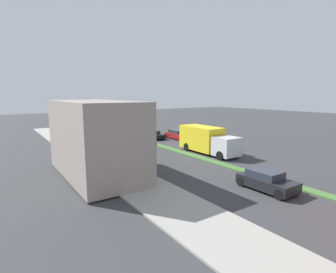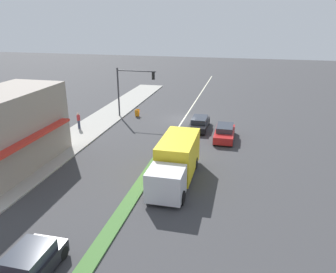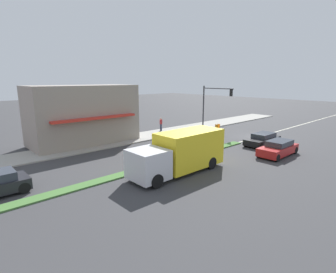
% 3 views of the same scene
% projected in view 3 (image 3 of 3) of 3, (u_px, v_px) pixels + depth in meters
% --- Properties ---
extents(ground_plane, '(160.00, 160.00, 0.00)m').
position_uv_depth(ground_plane, '(124.00, 175.00, 18.25)').
color(ground_plane, '#38383A').
extents(sidewalk_right, '(4.00, 73.00, 0.12)m').
position_uv_depth(sidewalk_right, '(66.00, 150.00, 24.41)').
color(sidewalk_right, '#9E9B93').
rests_on(sidewalk_right, ground).
extents(lane_marking_center, '(0.16, 60.00, 0.01)m').
position_uv_depth(lane_marking_center, '(257.00, 137.00, 30.10)').
color(lane_marking_center, beige).
rests_on(lane_marking_center, ground).
extents(building_corner_store, '(5.50, 10.49, 5.83)m').
position_uv_depth(building_corner_store, '(84.00, 114.00, 26.75)').
color(building_corner_store, gray).
rests_on(building_corner_store, sidewalk_right).
extents(traffic_signal_main, '(4.59, 0.34, 5.60)m').
position_uv_depth(traffic_signal_main, '(212.00, 100.00, 33.30)').
color(traffic_signal_main, '#333338').
rests_on(traffic_signal_main, sidewalk_right).
extents(pedestrian, '(0.34, 0.34, 1.67)m').
position_uv_depth(pedestrian, '(161.00, 124.00, 33.11)').
color(pedestrian, '#282D42').
rests_on(pedestrian, sidewalk_right).
extents(warning_aframe_sign, '(0.45, 0.53, 0.84)m').
position_uv_depth(warning_aframe_sign, '(217.00, 127.00, 34.01)').
color(warning_aframe_sign, orange).
rests_on(warning_aframe_sign, ground).
extents(delivery_truck, '(2.44, 7.50, 2.87)m').
position_uv_depth(delivery_truck, '(181.00, 152.00, 18.59)').
color(delivery_truck, silver).
rests_on(delivery_truck, ground).
extents(suv_black, '(1.78, 4.46, 1.20)m').
position_uv_depth(suv_black, '(263.00, 139.00, 26.53)').
color(suv_black, black).
rests_on(suv_black, ground).
extents(hatchback_red, '(1.80, 4.35, 1.32)m').
position_uv_depth(hatchback_red, '(278.00, 148.00, 22.84)').
color(hatchback_red, '#AD1E1E').
rests_on(hatchback_red, ground).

